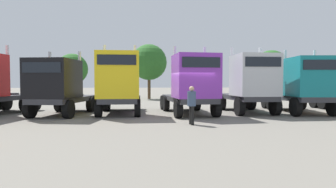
% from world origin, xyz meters
% --- Properties ---
extents(ground, '(200.00, 200.00, 0.00)m').
position_xyz_m(ground, '(0.00, 0.00, 0.00)').
color(ground, slate).
extents(semi_truck_black, '(3.57, 6.16, 3.88)m').
position_xyz_m(semi_truck_black, '(-7.53, 1.40, 1.75)').
color(semi_truck_black, '#333338').
rests_on(semi_truck_black, ground).
extents(semi_truck_yellow, '(2.57, 5.88, 4.33)m').
position_xyz_m(semi_truck_yellow, '(-4.01, 1.49, 1.94)').
color(semi_truck_yellow, '#333338').
rests_on(semi_truck_yellow, ground).
extents(semi_truck_purple, '(2.97, 6.45, 4.17)m').
position_xyz_m(semi_truck_purple, '(0.34, 0.81, 1.83)').
color(semi_truck_purple, '#333338').
rests_on(semi_truck_purple, ground).
extents(semi_truck_silver, '(2.62, 6.07, 4.27)m').
position_xyz_m(semi_truck_silver, '(4.20, 1.36, 1.93)').
color(semi_truck_silver, '#333338').
rests_on(semi_truck_silver, ground).
extents(semi_truck_teal, '(3.24, 6.62, 4.08)m').
position_xyz_m(semi_truck_teal, '(7.49, 0.77, 1.84)').
color(semi_truck_teal, '#333338').
rests_on(semi_truck_teal, ground).
extents(visitor_with_camera, '(0.44, 0.45, 1.79)m').
position_xyz_m(visitor_with_camera, '(-0.40, -2.87, 1.04)').
color(visitor_with_camera, black).
rests_on(visitor_with_camera, ground).
extents(oak_far_left, '(3.99, 3.99, 5.78)m').
position_xyz_m(oak_far_left, '(-11.40, 21.99, 3.77)').
color(oak_far_left, '#4C3823').
rests_on(oak_far_left, ground).
extents(oak_far_centre, '(4.33, 4.33, 6.63)m').
position_xyz_m(oak_far_centre, '(-1.52, 18.21, 4.45)').
color(oak_far_centre, '#4C3823').
rests_on(oak_far_centre, ground).
extents(oak_far_right, '(4.19, 4.19, 5.88)m').
position_xyz_m(oak_far_right, '(13.07, 16.38, 3.77)').
color(oak_far_right, '#4C3823').
rests_on(oak_far_right, ground).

